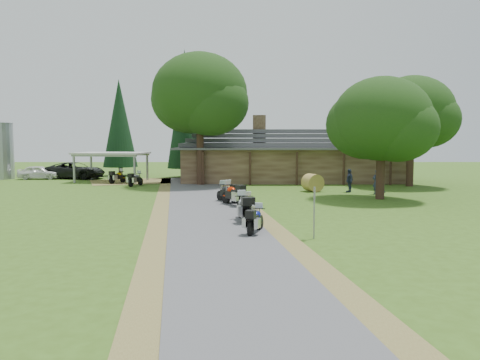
{
  "coord_description": "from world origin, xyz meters",
  "views": [
    {
      "loc": [
        1.09,
        -20.23,
        3.91
      ],
      "look_at": [
        1.13,
        6.16,
        1.6
      ],
      "focal_mm": 35.0,
      "sensor_mm": 36.0,
      "label": 1
    }
  ],
  "objects_px": {
    "car_dark_suv": "(75,166)",
    "motorcycle_row_a": "(256,219)",
    "motorcycle_row_c": "(249,204)",
    "motorcycle_carport_b": "(136,179)",
    "motorcycle_row_e": "(227,192)",
    "hay_bale": "(313,183)",
    "carport": "(112,167)",
    "motorcycle_row_b": "(243,207)",
    "motorcycle_row_d": "(233,193)",
    "car_white_sedan": "(39,171)",
    "lodge": "(291,155)",
    "motorcycle_carport_a": "(117,176)"
  },
  "relations": [
    {
      "from": "car_white_sedan",
      "to": "motorcycle_row_c",
      "type": "bearing_deg",
      "value": -139.54
    },
    {
      "from": "lodge",
      "to": "car_white_sedan",
      "type": "height_order",
      "value": "lodge"
    },
    {
      "from": "car_dark_suv",
      "to": "motorcycle_row_a",
      "type": "xyz_separation_m",
      "value": [
        16.98,
        -27.01,
        -0.63
      ]
    },
    {
      "from": "motorcycle_row_a",
      "to": "motorcycle_row_c",
      "type": "distance_m",
      "value": 4.61
    },
    {
      "from": "car_dark_suv",
      "to": "motorcycle_row_c",
      "type": "height_order",
      "value": "car_dark_suv"
    },
    {
      "from": "motorcycle_row_e",
      "to": "motorcycle_carport_b",
      "type": "relative_size",
      "value": 1.05
    },
    {
      "from": "motorcycle_carport_a",
      "to": "motorcycle_row_e",
      "type": "bearing_deg",
      "value": -116.09
    },
    {
      "from": "carport",
      "to": "motorcycle_carport_a",
      "type": "xyz_separation_m",
      "value": [
        0.96,
        -1.77,
        -0.72
      ]
    },
    {
      "from": "motorcycle_row_c",
      "to": "motorcycle_row_d",
      "type": "xyz_separation_m",
      "value": [
        -0.88,
        3.49,
        0.15
      ]
    },
    {
      "from": "car_dark_suv",
      "to": "motorcycle_row_d",
      "type": "xyz_separation_m",
      "value": [
        15.94,
        -18.92,
        -0.5
      ]
    },
    {
      "from": "car_white_sedan",
      "to": "motorcycle_row_b",
      "type": "xyz_separation_m",
      "value": [
        19.79,
        -23.58,
        -0.14
      ]
    },
    {
      "from": "carport",
      "to": "motorcycle_row_b",
      "type": "distance_m",
      "value": 24.28
    },
    {
      "from": "motorcycle_carport_b",
      "to": "carport",
      "type": "bearing_deg",
      "value": 57.0
    },
    {
      "from": "motorcycle_row_b",
      "to": "motorcycle_row_e",
      "type": "height_order",
      "value": "motorcycle_row_b"
    },
    {
      "from": "car_white_sedan",
      "to": "motorcycle_row_e",
      "type": "bearing_deg",
      "value": -134.08
    },
    {
      "from": "hay_bale",
      "to": "carport",
      "type": "bearing_deg",
      "value": 154.3
    },
    {
      "from": "motorcycle_row_e",
      "to": "hay_bale",
      "type": "xyz_separation_m",
      "value": [
        6.23,
        6.06,
        0.0
      ]
    },
    {
      "from": "car_dark_suv",
      "to": "motorcycle_row_d",
      "type": "height_order",
      "value": "car_dark_suv"
    },
    {
      "from": "motorcycle_row_e",
      "to": "hay_bale",
      "type": "bearing_deg",
      "value": -82.48
    },
    {
      "from": "car_white_sedan",
      "to": "motorcycle_row_d",
      "type": "height_order",
      "value": "car_white_sedan"
    },
    {
      "from": "lodge",
      "to": "car_dark_suv",
      "type": "distance_m",
      "value": 21.35
    },
    {
      "from": "lodge",
      "to": "motorcycle_carport_a",
      "type": "bearing_deg",
      "value": -169.69
    },
    {
      "from": "lodge",
      "to": "motorcycle_row_b",
      "type": "bearing_deg",
      "value": -101.99
    },
    {
      "from": "motorcycle_row_c",
      "to": "car_dark_suv",
      "type": "bearing_deg",
      "value": 29.69
    },
    {
      "from": "car_white_sedan",
      "to": "motorcycle_row_d",
      "type": "xyz_separation_m",
      "value": [
        19.23,
        -18.29,
        -0.12
      ]
    },
    {
      "from": "lodge",
      "to": "car_dark_suv",
      "type": "height_order",
      "value": "lodge"
    },
    {
      "from": "motorcycle_row_b",
      "to": "hay_bale",
      "type": "height_order",
      "value": "motorcycle_row_b"
    },
    {
      "from": "lodge",
      "to": "motorcycle_row_a",
      "type": "height_order",
      "value": "lodge"
    },
    {
      "from": "car_dark_suv",
      "to": "motorcycle_row_d",
      "type": "bearing_deg",
      "value": -127.44
    },
    {
      "from": "lodge",
      "to": "motorcycle_row_c",
      "type": "bearing_deg",
      "value": -102.15
    },
    {
      "from": "motorcycle_row_b",
      "to": "motorcycle_row_c",
      "type": "distance_m",
      "value": 1.84
    },
    {
      "from": "motorcycle_row_c",
      "to": "motorcycle_row_e",
      "type": "relative_size",
      "value": 0.87
    },
    {
      "from": "carport",
      "to": "hay_bale",
      "type": "bearing_deg",
      "value": -18.79
    },
    {
      "from": "motorcycle_row_a",
      "to": "motorcycle_row_d",
      "type": "height_order",
      "value": "motorcycle_row_d"
    },
    {
      "from": "motorcycle_row_c",
      "to": "hay_bale",
      "type": "relative_size",
      "value": 1.27
    },
    {
      "from": "car_white_sedan",
      "to": "motorcycle_row_c",
      "type": "xyz_separation_m",
      "value": [
        20.12,
        -21.78,
        -0.27
      ]
    },
    {
      "from": "motorcycle_row_a",
      "to": "car_white_sedan",
      "type": "bearing_deg",
      "value": 56.2
    },
    {
      "from": "motorcycle_row_e",
      "to": "motorcycle_carport_a",
      "type": "height_order",
      "value": "motorcycle_row_e"
    },
    {
      "from": "motorcycle_row_a",
      "to": "lodge",
      "type": "bearing_deg",
      "value": 9.05
    },
    {
      "from": "motorcycle_row_a",
      "to": "motorcycle_carport_b",
      "type": "distance_m",
      "value": 21.84
    },
    {
      "from": "motorcycle_row_a",
      "to": "motorcycle_row_d",
      "type": "relative_size",
      "value": 0.82
    },
    {
      "from": "car_white_sedan",
      "to": "motorcycle_carport_b",
      "type": "height_order",
      "value": "car_white_sedan"
    },
    {
      "from": "motorcycle_row_e",
      "to": "car_dark_suv",
      "type": "bearing_deg",
      "value": 4.99
    },
    {
      "from": "carport",
      "to": "motorcycle_row_d",
      "type": "xyz_separation_m",
      "value": [
        11.44,
        -15.8,
        -0.62
      ]
    },
    {
      "from": "carport",
      "to": "motorcycle_row_b",
      "type": "xyz_separation_m",
      "value": [
        12.0,
        -21.1,
        -0.64
      ]
    },
    {
      "from": "motorcycle_carport_b",
      "to": "motorcycle_row_c",
      "type": "bearing_deg",
      "value": -128.41
    },
    {
      "from": "car_dark_suv",
      "to": "lodge",
      "type": "bearing_deg",
      "value": -83.01
    },
    {
      "from": "motorcycle_row_d",
      "to": "motorcycle_carport_a",
      "type": "height_order",
      "value": "motorcycle_row_d"
    },
    {
      "from": "car_white_sedan",
      "to": "motorcycle_carport_a",
      "type": "relative_size",
      "value": 2.74
    },
    {
      "from": "motorcycle_row_b",
      "to": "motorcycle_row_d",
      "type": "xyz_separation_m",
      "value": [
        -0.56,
        5.3,
        0.02
      ]
    }
  ]
}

